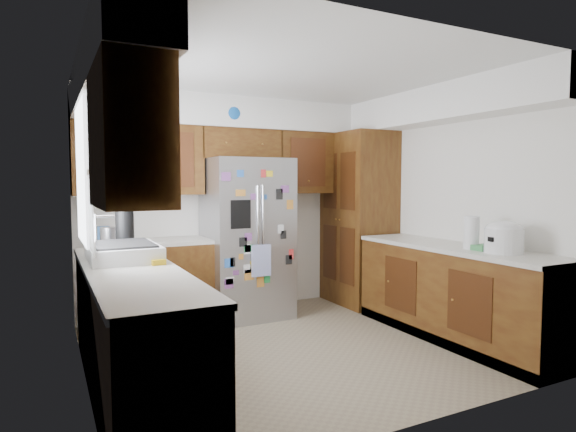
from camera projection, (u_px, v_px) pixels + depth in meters
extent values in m
plane|color=gray|center=(296.00, 348.00, 4.46)|extent=(3.60, 3.60, 0.00)
cube|color=white|center=(234.00, 206.00, 5.80)|extent=(3.60, 0.04, 2.50)
cube|color=white|center=(82.00, 221.00, 3.56)|extent=(0.04, 3.20, 2.50)
cube|color=white|center=(444.00, 209.00, 5.19)|extent=(0.04, 3.20, 2.50)
cube|color=white|center=(418.00, 229.00, 2.95)|extent=(3.60, 0.04, 2.50)
cube|color=white|center=(297.00, 73.00, 4.29)|extent=(3.60, 3.20, 0.02)
cube|color=white|center=(239.00, 114.00, 5.55)|extent=(3.60, 0.38, 0.35)
cube|color=white|center=(105.00, 76.00, 3.57)|extent=(0.38, 3.20, 0.35)
cube|color=white|center=(432.00, 107.00, 5.03)|extent=(0.38, 3.20, 0.35)
cube|color=#45200D|center=(139.00, 160.00, 5.10)|extent=(1.33, 0.34, 0.75)
cube|color=#45200D|center=(323.00, 163.00, 6.12)|extent=(1.33, 0.34, 0.75)
cube|color=#45200D|center=(129.00, 137.00, 2.58)|extent=(0.34, 0.85, 0.75)
cube|color=white|center=(81.00, 173.00, 3.63)|extent=(0.02, 0.90, 1.05)
cube|color=white|center=(87.00, 174.00, 3.65)|extent=(0.01, 1.02, 1.15)
cube|color=blue|center=(152.00, 174.00, 4.98)|extent=(0.16, 0.02, 0.22)
cube|color=beige|center=(116.00, 153.00, 4.81)|extent=(0.16, 0.02, 0.20)
cube|color=#45200D|center=(133.00, 333.00, 3.49)|extent=(0.60, 2.60, 0.88)
cube|color=#45200D|center=(173.00, 283.00, 5.21)|extent=(0.75, 0.60, 0.88)
cube|color=silver|center=(132.00, 271.00, 3.45)|extent=(0.63, 2.60, 0.04)
cube|color=silver|center=(172.00, 241.00, 5.18)|extent=(0.75, 0.60, 0.04)
cube|color=black|center=(134.00, 385.00, 3.51)|extent=(0.60, 2.60, 0.10)
cube|color=white|center=(210.00, 362.00, 2.87)|extent=(0.01, 0.58, 0.80)
cube|color=#45200D|center=(455.00, 295.00, 4.68)|extent=(0.60, 2.25, 0.88)
cube|color=silver|center=(456.00, 248.00, 4.65)|extent=(0.63, 2.25, 0.04)
cube|color=black|center=(454.00, 334.00, 4.71)|extent=(0.60, 2.25, 0.10)
cube|color=#45200D|center=(359.00, 219.00, 6.09)|extent=(0.60, 0.90, 2.15)
cube|color=#9C9BA0|center=(247.00, 238.00, 5.47)|extent=(0.90, 0.75, 1.80)
cylinder|color=silver|center=(258.00, 228.00, 5.10)|extent=(0.02, 0.02, 0.90)
cylinder|color=silver|center=(263.00, 228.00, 5.13)|extent=(0.02, 0.02, 0.90)
cube|color=black|center=(241.00, 214.00, 5.01)|extent=(0.22, 0.01, 0.30)
cube|color=white|center=(261.00, 261.00, 5.12)|extent=(0.22, 0.01, 0.34)
cube|color=green|center=(267.00, 278.00, 5.19)|extent=(0.07, 0.00, 0.11)
cube|color=orange|center=(290.00, 205.00, 5.26)|extent=(0.08, 0.00, 0.10)
cube|color=white|center=(247.00, 269.00, 5.08)|extent=(0.08, 0.00, 0.09)
cube|color=#8C4C99|center=(229.00, 284.00, 5.00)|extent=(0.10, 0.00, 0.10)
cube|color=#8C4C99|center=(236.00, 273.00, 5.03)|extent=(0.06, 0.00, 0.05)
cube|color=orange|center=(241.00, 257.00, 5.04)|extent=(0.05, 0.00, 0.06)
cube|color=white|center=(281.00, 229.00, 5.23)|extent=(0.07, 0.00, 0.09)
cube|color=red|center=(291.00, 254.00, 5.31)|extent=(0.06, 0.00, 0.11)
cube|color=black|center=(284.00, 235.00, 5.25)|extent=(0.07, 0.00, 0.09)
cube|color=white|center=(248.00, 249.00, 5.07)|extent=(0.07, 0.00, 0.10)
cube|color=black|center=(279.00, 194.00, 5.20)|extent=(0.08, 0.00, 0.11)
cube|color=#8C4C99|center=(226.00, 177.00, 4.91)|extent=(0.10, 0.00, 0.09)
cube|color=orange|center=(249.00, 275.00, 5.10)|extent=(0.11, 0.00, 0.11)
cube|color=black|center=(243.00, 242.00, 5.04)|extent=(0.09, 0.00, 0.10)
cube|color=blue|center=(229.00, 263.00, 4.98)|extent=(0.10, 0.00, 0.10)
cube|color=orange|center=(261.00, 282.00, 5.16)|extent=(0.09, 0.00, 0.12)
cube|color=black|center=(233.00, 262.00, 5.00)|extent=(0.06, 0.00, 0.10)
cube|color=#8C4C99|center=(285.00, 189.00, 5.23)|extent=(0.10, 0.00, 0.08)
cube|color=white|center=(230.00, 281.00, 5.00)|extent=(0.09, 0.00, 0.08)
cube|color=black|center=(289.00, 260.00, 5.30)|extent=(0.08, 0.00, 0.10)
cube|color=orange|center=(241.00, 193.00, 4.99)|extent=(0.11, 0.00, 0.07)
cube|color=yellow|center=(253.00, 266.00, 5.11)|extent=(0.07, 0.00, 0.11)
cube|color=blue|center=(264.00, 197.00, 5.12)|extent=(0.06, 0.00, 0.05)
cube|color=yellow|center=(269.00, 174.00, 5.13)|extent=(0.08, 0.00, 0.07)
cube|color=#8C4C99|center=(253.00, 197.00, 5.06)|extent=(0.06, 0.00, 0.07)
cube|color=red|center=(263.00, 173.00, 5.10)|extent=(0.06, 0.00, 0.08)
cube|color=#8C4C99|center=(248.00, 237.00, 5.06)|extent=(0.08, 0.00, 0.08)
cube|color=green|center=(249.00, 248.00, 5.07)|extent=(0.10, 0.00, 0.08)
cube|color=blue|center=(240.00, 173.00, 4.98)|extent=(0.07, 0.00, 0.07)
cube|color=#45200D|center=(239.00, 144.00, 5.59)|extent=(0.96, 0.34, 0.35)
sphere|color=blue|center=(230.00, 115.00, 5.44)|extent=(0.30, 0.30, 0.30)
cylinder|color=black|center=(253.00, 124.00, 5.68)|extent=(0.25, 0.25, 0.14)
ellipsoid|color=#333338|center=(253.00, 118.00, 5.68)|extent=(0.23, 0.23, 0.10)
cube|color=white|center=(123.00, 252.00, 3.80)|extent=(0.52, 0.70, 0.12)
cube|color=black|center=(123.00, 244.00, 3.80)|extent=(0.44, 0.60, 0.02)
cylinder|color=silver|center=(96.00, 233.00, 3.70)|extent=(0.02, 0.02, 0.30)
cylinder|color=silver|center=(103.00, 216.00, 3.72)|extent=(0.16, 0.02, 0.02)
cube|color=yellow|center=(157.00, 261.00, 3.62)|extent=(0.10, 0.18, 0.04)
cube|color=black|center=(125.00, 245.00, 4.31)|extent=(0.18, 0.14, 0.10)
cylinder|color=black|center=(125.00, 224.00, 4.30)|extent=(0.16, 0.16, 0.28)
cylinder|color=#9C9BA0|center=(108.00, 238.00, 4.44)|extent=(0.14, 0.14, 0.20)
sphere|color=white|center=(125.00, 236.00, 4.63)|extent=(0.20, 0.20, 0.20)
cube|color=#3F72B2|center=(102.00, 236.00, 4.72)|extent=(0.14, 0.10, 0.18)
cube|color=#BFB28C|center=(115.00, 236.00, 4.89)|extent=(0.10, 0.08, 0.14)
cylinder|color=white|center=(115.00, 248.00, 4.07)|extent=(0.08, 0.08, 0.11)
cylinder|color=white|center=(504.00, 241.00, 4.17)|extent=(0.32, 0.32, 0.21)
ellipsoid|color=white|center=(504.00, 228.00, 4.16)|extent=(0.31, 0.31, 0.14)
cube|color=black|center=(492.00, 239.00, 4.10)|extent=(0.04, 0.06, 0.04)
cylinder|color=white|center=(472.00, 233.00, 4.41)|extent=(0.14, 0.14, 0.30)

